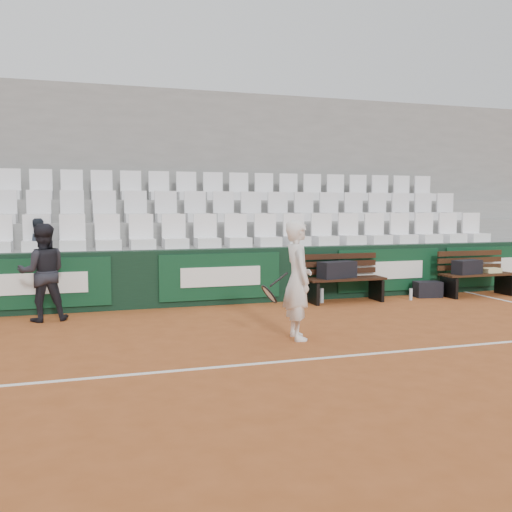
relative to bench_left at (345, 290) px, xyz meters
The scene contains 21 objects.
ground 4.08m from the bench_left, 120.83° to the right, with size 80.00×80.00×0.00m, color #A04F24.
court_baseline 4.08m from the bench_left, 120.83° to the right, with size 18.00×0.06×0.01m, color white.
back_barrier 2.10m from the bench_left, 166.26° to the left, with size 18.00×0.34×1.00m.
grandstand_tier_front 2.39m from the bench_left, 151.63° to the left, with size 18.00×0.95×1.00m, color gray.
grandstand_tier_mid 2.99m from the bench_left, 135.14° to the left, with size 18.00×0.95×1.45m, color gray.
grandstand_tier_back 3.75m from the bench_left, 124.59° to the left, with size 18.00×0.95×1.90m, color gray.
grandstand_rear_wall 4.65m from the bench_left, 119.75° to the left, with size 18.00×0.30×4.40m, color gray.
seat_row_front 2.54m from the bench_left, 155.48° to the left, with size 11.90×0.44×0.63m, color white.
seat_row_mid 3.22m from the bench_left, 137.65° to the left, with size 11.90×0.44×0.63m, color silver.
seat_row_back 4.06m from the bench_left, 126.20° to the left, with size 11.90×0.44×0.63m, color white.
bench_left is the anchor object (origin of this frame).
bench_right 2.80m from the bench_left, ahead, with size 1.50×0.56×0.45m, color #361E10.
sports_bag_left 0.41m from the bench_left, behind, with size 0.71×0.30×0.30m, color black.
sports_bag_right 2.56m from the bench_left, ahead, with size 0.59×0.27×0.27m, color black.
towel 3.15m from the bench_left, ahead, with size 0.33×0.24×0.09m, color #D2C788.
sports_bag_ground 1.79m from the bench_left, ahead, with size 0.50×0.31×0.31m, color black.
water_bottle_near 0.47m from the bench_left, behind, with size 0.08×0.08×0.27m, color silver.
water_bottle_far 1.29m from the bench_left, ahead, with size 0.06×0.06×0.22m, color silver.
tennis_player 3.20m from the bench_left, 127.94° to the right, with size 0.71×0.61×1.59m.
ball_kid 5.26m from the bench_left, behind, with size 0.73×0.57×1.51m, color black.
spectator_c 5.62m from the bench_left, 169.44° to the left, with size 0.49×0.38×1.01m, color #1D222B.
Camera 1 is at (-2.63, -5.97, 1.77)m, focal length 40.00 mm.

